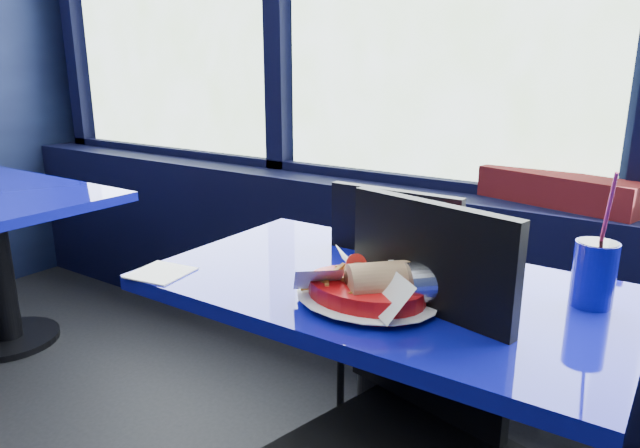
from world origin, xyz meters
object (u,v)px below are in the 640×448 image
at_px(near_table, 381,346).
at_px(ketchup_bottle, 435,243).
at_px(chair_near_front, 412,407).
at_px(chair_near_back, 407,307).
at_px(planter_box, 557,190).
at_px(food_basket, 369,288).
at_px(soda_cup, 594,272).

distance_m(near_table, ketchup_bottle, 0.31).
xyz_separation_m(chair_near_front, chair_near_back, (-0.27, 0.54, -0.03)).
relative_size(planter_box, food_basket, 1.53).
bearing_deg(chair_near_back, soda_cup, 162.63).
height_order(chair_near_back, soda_cup, soda_cup).
bearing_deg(near_table, planter_box, 76.40).
relative_size(planter_box, soda_cup, 1.77).
relative_size(chair_near_back, soda_cup, 2.95).
height_order(chair_near_back, planter_box, chair_near_back).
distance_m(chair_near_back, planter_box, 0.73).
xyz_separation_m(planter_box, soda_cup, (0.25, -0.76, -0.03)).
bearing_deg(ketchup_bottle, planter_box, 80.91).
bearing_deg(planter_box, chair_near_back, -101.34).
relative_size(chair_near_front, planter_box, 1.77).
xyz_separation_m(near_table, ketchup_bottle, (0.09, 0.11, 0.27)).
relative_size(near_table, chair_near_front, 1.20).
distance_m(chair_near_front, food_basket, 0.28).
xyz_separation_m(ketchup_bottle, soda_cup, (0.38, 0.03, -0.01)).
bearing_deg(food_basket, chair_near_front, -47.34).
xyz_separation_m(chair_near_back, planter_box, (0.29, 0.59, 0.31)).
distance_m(chair_near_front, ketchup_bottle, 0.44).
bearing_deg(ketchup_bottle, food_basket, -101.07).
height_order(ketchup_bottle, soda_cup, soda_cup).
bearing_deg(near_table, food_basket, -74.31).
xyz_separation_m(chair_near_front, planter_box, (0.02, 1.13, 0.28)).
height_order(planter_box, soda_cup, soda_cup).
bearing_deg(near_table, chair_near_back, 103.09).
relative_size(food_basket, soda_cup, 1.16).
bearing_deg(food_basket, near_table, 84.51).
distance_m(chair_near_front, chair_near_back, 0.61).
bearing_deg(food_basket, soda_cup, 12.95).
relative_size(near_table, chair_near_back, 1.27).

